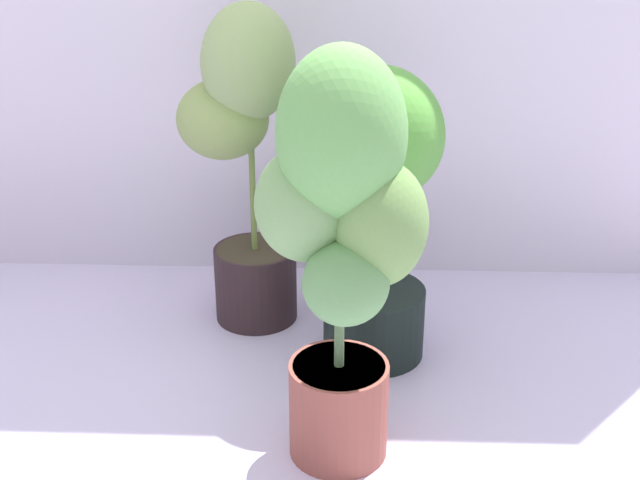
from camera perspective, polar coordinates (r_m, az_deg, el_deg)
The scene contains 4 objects.
ground_plane at distance 1.99m, azimuth -7.10°, elevation -12.55°, with size 8.00×8.00×0.00m, color silver.
potted_plant_front_right at distance 1.64m, azimuth 1.40°, elevation 0.50°, with size 0.39×0.33×0.89m.
potted_plant_back_right at distance 2.06m, azimuth 3.35°, elevation 3.24°, with size 0.44×0.42×0.76m.
potted_plant_back_center at distance 2.24m, azimuth -5.21°, elevation 6.16°, with size 0.37×0.31×0.88m.
Camera 1 is at (0.30, -1.57, 1.18)m, focal length 47.48 mm.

